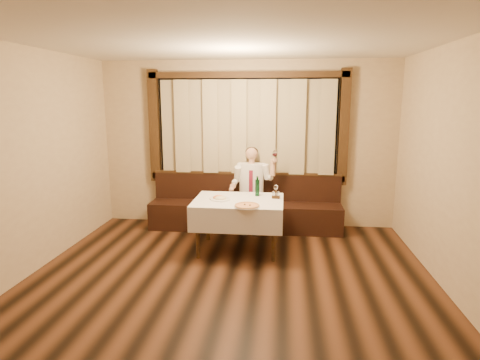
# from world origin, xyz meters

# --- Properties ---
(room) EXTENTS (5.01, 6.01, 2.81)m
(room) POSITION_xyz_m (-0.00, 0.97, 1.50)
(room) COLOR black
(room) RESTS_ON ground
(banquette) EXTENTS (3.20, 0.61, 0.94)m
(banquette) POSITION_xyz_m (0.00, 2.72, 0.31)
(banquette) COLOR black
(banquette) RESTS_ON ground
(dining_table) EXTENTS (1.27, 0.97, 0.76)m
(dining_table) POSITION_xyz_m (0.00, 1.70, 0.65)
(dining_table) COLOR black
(dining_table) RESTS_ON ground
(pizza) EXTENTS (0.35, 0.35, 0.04)m
(pizza) POSITION_xyz_m (0.16, 1.32, 0.77)
(pizza) COLOR white
(pizza) RESTS_ON dining_table
(pasta_red) EXTENTS (0.27, 0.27, 0.09)m
(pasta_red) POSITION_xyz_m (-0.28, 1.70, 0.79)
(pasta_red) COLOR white
(pasta_red) RESTS_ON dining_table
(pasta_cream) EXTENTS (0.28, 0.28, 0.09)m
(pasta_cream) POSITION_xyz_m (-0.25, 1.65, 0.79)
(pasta_cream) COLOR white
(pasta_cream) RESTS_ON dining_table
(green_bottle) EXTENTS (0.07, 0.07, 0.30)m
(green_bottle) POSITION_xyz_m (0.25, 1.95, 0.88)
(green_bottle) COLOR #0E441F
(green_bottle) RESTS_ON dining_table
(table_wine_glass) EXTENTS (0.07, 0.07, 0.18)m
(table_wine_glass) POSITION_xyz_m (0.52, 1.94, 0.89)
(table_wine_glass) COLOR white
(table_wine_glass) RESTS_ON dining_table
(cruet_caddy) EXTENTS (0.12, 0.07, 0.12)m
(cruet_caddy) POSITION_xyz_m (0.53, 1.82, 0.80)
(cruet_caddy) COLOR black
(cruet_caddy) RESTS_ON dining_table
(seated_man) EXTENTS (0.76, 0.56, 1.39)m
(seated_man) POSITION_xyz_m (0.11, 2.63, 0.81)
(seated_man) COLOR black
(seated_man) RESTS_ON ground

